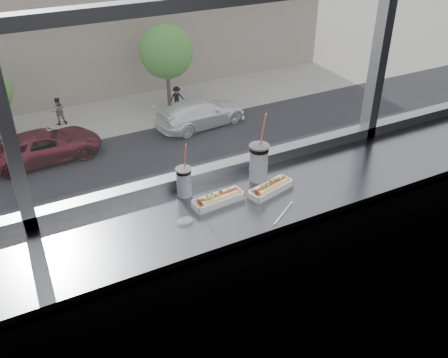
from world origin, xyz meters
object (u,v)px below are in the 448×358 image
loose_straw (283,213)px  car_near_e (333,148)px  hotdog_tray_right (271,188)px  pedestrian_d (177,95)px  hotdog_tray_left (218,199)px  car_far_c (201,108)px  car_far_b (45,141)px  tree_right (166,52)px  soda_cup_left (184,180)px  wrapper (185,221)px  car_near_d (200,187)px  soda_cup_right (259,161)px  pedestrian_c (58,109)px  car_near_c (52,227)px

loose_straw → car_near_e: bearing=14.5°
hotdog_tray_right → pedestrian_d: (10.72, 27.50, -11.16)m
hotdog_tray_left → car_far_c: (11.25, 24.24, -10.92)m
hotdog_tray_left → car_far_c: bearing=60.7°
car_far_b → tree_right: size_ratio=1.20×
loose_straw → tree_right: bearing=36.6°
hotdog_tray_right → car_near_e: (14.95, 16.28, -11.00)m
soda_cup_left → car_far_c: (11.37, 24.10, -10.98)m
car_near_e → hotdog_tray_right: bearing=137.6°
hotdog_tray_left → soda_cup_left: soda_cup_left is taller
hotdog_tray_right → tree_right: bearing=55.4°
hotdog_tray_left → soda_cup_left: bearing=124.6°
loose_straw → car_far_b: 26.85m
car_far_c → tree_right: tree_right is taller
loose_straw → wrapper: (-0.44, 0.15, 0.01)m
hotdog_tray_right → pedestrian_d: bearing=54.4°
car_far_b → car_far_c: bearing=-93.0°
loose_straw → car_near_e: (15.00, 16.47, -10.98)m
hotdog_tray_right → car_near_d: 20.95m
car_near_e → hotdog_tray_left: bearing=137.0°
soda_cup_right → tree_right: (10.47, 28.14, -8.46)m
hotdog_tray_right → hotdog_tray_left: bearing=159.0°
hotdog_tray_right → car_near_e: bearing=33.1°
soda_cup_right → tree_right: bearing=69.6°
pedestrian_d → tree_right: tree_right is taller
loose_straw → car_far_b: size_ratio=0.03×
car_near_e → pedestrian_c: size_ratio=3.03×
car_near_d → pedestrian_c: bearing=18.8°
car_far_c → tree_right: (-0.50, 4.00, 2.55)m
car_far_c → pedestrian_d: (-0.25, 3.23, -0.24)m
soda_cup_right → car_far_b: soda_cup_right is taller
car_near_e → tree_right: 13.08m
soda_cup_right → loose_straw: (-0.06, -0.33, -0.11)m
pedestrian_c → car_near_e: bearing=133.6°
wrapper → tree_right: bearing=68.8°
hotdog_tray_right → car_far_c: hotdog_tray_right is taller
tree_right → car_far_b: bearing=-155.8°
loose_straw → pedestrian_c: loose_straw is taller
soda_cup_right → pedestrian_c: size_ratio=0.18×
wrapper → car_far_b: (2.05, 24.32, -10.95)m
hotdog_tray_right → loose_straw: bearing=-118.5°
car_near_d → car_near_c: 6.82m
loose_straw → hotdog_tray_left: bearing=102.9°
loose_straw → pedestrian_c: (3.19, 28.86, -11.01)m
car_near_c → car_far_b: (1.30, 8.00, 0.12)m
hotdog_tray_right → car_far_b: bearing=72.0°
car_far_c → soda_cup_right: bearing=147.9°
car_near_e → soda_cup_right: bearing=137.4°
pedestrian_c → car_far_c: bearing=150.7°
soda_cup_left → hotdog_tray_right: bearing=-24.0°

